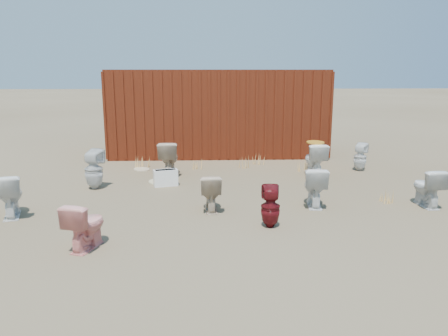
{
  "coord_description": "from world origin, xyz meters",
  "views": [
    {
      "loc": [
        -0.32,
        -7.57,
        2.39
      ],
      "look_at": [
        0.0,
        0.6,
        0.55
      ],
      "focal_mm": 35.0,
      "sensor_mm": 36.0,
      "label": 1
    }
  ],
  "objects_px": {
    "shipping_container": "(218,112)",
    "toilet_front_c": "(314,186)",
    "toilet_front_e": "(427,187)",
    "toilet_back_a": "(94,169)",
    "toilet_front_a": "(10,195)",
    "toilet_back_e": "(360,157)",
    "toilet_back_beige_right": "(169,158)",
    "toilet_front_pink": "(86,225)",
    "toilet_front_maroon": "(270,207)",
    "loose_tank": "(166,178)",
    "toilet_back_beige_left": "(211,192)",
    "toilet_back_yellowlid": "(315,160)"
  },
  "relations": [
    {
      "from": "shipping_container",
      "to": "toilet_front_e",
      "type": "bearing_deg",
      "value": -56.33
    },
    {
      "from": "toilet_front_pink",
      "to": "loose_tank",
      "type": "bearing_deg",
      "value": -85.07
    },
    {
      "from": "toilet_back_yellowlid",
      "to": "toilet_front_maroon",
      "type": "bearing_deg",
      "value": 62.77
    },
    {
      "from": "loose_tank",
      "to": "toilet_front_c",
      "type": "bearing_deg",
      "value": -43.72
    },
    {
      "from": "toilet_front_a",
      "to": "toilet_back_e",
      "type": "bearing_deg",
      "value": -173.99
    },
    {
      "from": "shipping_container",
      "to": "toilet_back_e",
      "type": "distance_m",
      "value": 4.32
    },
    {
      "from": "toilet_back_beige_right",
      "to": "loose_tank",
      "type": "height_order",
      "value": "toilet_back_beige_right"
    },
    {
      "from": "toilet_front_maroon",
      "to": "toilet_back_e",
      "type": "distance_m",
      "value": 4.68
    },
    {
      "from": "toilet_front_e",
      "to": "toilet_back_a",
      "type": "relative_size",
      "value": 0.85
    },
    {
      "from": "toilet_front_a",
      "to": "toilet_back_e",
      "type": "distance_m",
      "value": 7.64
    },
    {
      "from": "shipping_container",
      "to": "toilet_front_e",
      "type": "distance_m",
      "value": 6.55
    },
    {
      "from": "toilet_back_a",
      "to": "toilet_back_yellowlid",
      "type": "xyz_separation_m",
      "value": [
        4.77,
        0.91,
        -0.02
      ]
    },
    {
      "from": "toilet_front_maroon",
      "to": "toilet_back_yellowlid",
      "type": "relative_size",
      "value": 0.85
    },
    {
      "from": "toilet_front_e",
      "to": "toilet_back_e",
      "type": "height_order",
      "value": "toilet_front_e"
    },
    {
      "from": "toilet_front_a",
      "to": "toilet_front_maroon",
      "type": "bearing_deg",
      "value": 152.82
    },
    {
      "from": "toilet_front_a",
      "to": "toilet_front_c",
      "type": "relative_size",
      "value": 1.01
    },
    {
      "from": "toilet_front_pink",
      "to": "toilet_front_maroon",
      "type": "bearing_deg",
      "value": -146.23
    },
    {
      "from": "toilet_front_e",
      "to": "toilet_back_beige_left",
      "type": "xyz_separation_m",
      "value": [
        -3.87,
        -0.1,
        -0.02
      ]
    },
    {
      "from": "toilet_back_beige_right",
      "to": "toilet_back_e",
      "type": "height_order",
      "value": "toilet_back_beige_right"
    },
    {
      "from": "loose_tank",
      "to": "shipping_container",
      "type": "bearing_deg",
      "value": 56.97
    },
    {
      "from": "toilet_back_beige_right",
      "to": "toilet_front_maroon",
      "type": "bearing_deg",
      "value": 118.28
    },
    {
      "from": "toilet_front_c",
      "to": "loose_tank",
      "type": "xyz_separation_m",
      "value": [
        -2.79,
        1.49,
        -0.19
      ]
    },
    {
      "from": "shipping_container",
      "to": "toilet_front_c",
      "type": "xyz_separation_m",
      "value": [
        1.59,
        -5.32,
        -0.84
      ]
    },
    {
      "from": "toilet_front_c",
      "to": "toilet_front_pink",
      "type": "bearing_deg",
      "value": 33.2
    },
    {
      "from": "toilet_front_maroon",
      "to": "toilet_front_pink",
      "type": "bearing_deg",
      "value": 19.44
    },
    {
      "from": "toilet_back_e",
      "to": "toilet_front_maroon",
      "type": "bearing_deg",
      "value": 92.25
    },
    {
      "from": "toilet_front_a",
      "to": "toilet_front_pink",
      "type": "relative_size",
      "value": 1.09
    },
    {
      "from": "toilet_back_a",
      "to": "toilet_front_a",
      "type": "bearing_deg",
      "value": 77.2
    },
    {
      "from": "toilet_front_c",
      "to": "loose_tank",
      "type": "relative_size",
      "value": 1.45
    },
    {
      "from": "toilet_front_maroon",
      "to": "toilet_back_e",
      "type": "xyz_separation_m",
      "value": [
        2.72,
        3.8,
        0.01
      ]
    },
    {
      "from": "toilet_back_beige_right",
      "to": "toilet_back_beige_left",
      "type": "bearing_deg",
      "value": 110.01
    },
    {
      "from": "toilet_front_pink",
      "to": "toilet_back_beige_right",
      "type": "xyz_separation_m",
      "value": [
        0.77,
        4.26,
        0.06
      ]
    },
    {
      "from": "shipping_container",
      "to": "toilet_front_maroon",
      "type": "height_order",
      "value": "shipping_container"
    },
    {
      "from": "shipping_container",
      "to": "toilet_back_beige_right",
      "type": "xyz_separation_m",
      "value": [
        -1.21,
        -2.83,
        -0.8
      ]
    },
    {
      "from": "toilet_front_a",
      "to": "toilet_front_e",
      "type": "relative_size",
      "value": 1.05
    },
    {
      "from": "toilet_back_beige_left",
      "to": "loose_tank",
      "type": "distance_m",
      "value": 1.92
    },
    {
      "from": "toilet_front_pink",
      "to": "toilet_back_a",
      "type": "height_order",
      "value": "toilet_back_a"
    },
    {
      "from": "toilet_front_a",
      "to": "toilet_back_beige_left",
      "type": "bearing_deg",
      "value": 165.11
    },
    {
      "from": "shipping_container",
      "to": "loose_tank",
      "type": "height_order",
      "value": "shipping_container"
    },
    {
      "from": "toilet_back_beige_right",
      "to": "loose_tank",
      "type": "xyz_separation_m",
      "value": [
        0.01,
        -0.99,
        -0.22
      ]
    },
    {
      "from": "toilet_back_e",
      "to": "loose_tank",
      "type": "distance_m",
      "value": 4.75
    },
    {
      "from": "toilet_back_beige_right",
      "to": "toilet_back_e",
      "type": "xyz_separation_m",
      "value": [
        4.59,
        0.27,
        -0.06
      ]
    },
    {
      "from": "shipping_container",
      "to": "toilet_front_a",
      "type": "xyz_separation_m",
      "value": [
        -3.6,
        -5.69,
        -0.83
      ]
    },
    {
      "from": "toilet_front_pink",
      "to": "loose_tank",
      "type": "relative_size",
      "value": 1.33
    },
    {
      "from": "shipping_container",
      "to": "toilet_front_maroon",
      "type": "relative_size",
      "value": 9.12
    },
    {
      "from": "toilet_front_a",
      "to": "toilet_back_beige_right",
      "type": "xyz_separation_m",
      "value": [
        2.39,
        2.86,
        0.03
      ]
    },
    {
      "from": "toilet_front_a",
      "to": "loose_tank",
      "type": "bearing_deg",
      "value": -160.3
    },
    {
      "from": "toilet_front_maroon",
      "to": "toilet_front_a",
      "type": "bearing_deg",
      "value": -5.01
    },
    {
      "from": "toilet_front_c",
      "to": "toilet_back_e",
      "type": "distance_m",
      "value": 3.28
    },
    {
      "from": "toilet_front_pink",
      "to": "toilet_back_a",
      "type": "xyz_separation_m",
      "value": [
        -0.66,
        3.09,
        0.07
      ]
    }
  ]
}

